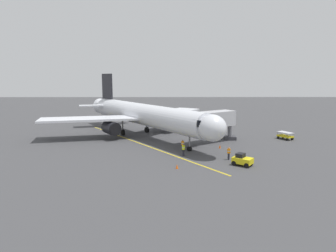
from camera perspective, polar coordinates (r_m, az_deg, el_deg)
The scene contains 11 objects.
ground_plane at distance 56.59m, azimuth -3.80°, elevation -1.67°, with size 220.00×220.00×0.00m, color #424244.
apron_lead_in_line at distance 49.24m, azimuth -5.29°, elevation -3.34°, with size 0.24×40.00×0.01m, color yellow.
airplane at distance 54.70m, azimuth -4.97°, elevation 2.18°, with size 30.95×35.28×11.50m.
jet_bridge at distance 48.79m, azimuth 7.21°, elevation 1.00°, with size 10.48×8.28×5.40m.
ground_crew_marshaller at distance 40.12m, azimuth 11.49°, elevation -5.10°, with size 0.41×0.26×1.71m.
ground_crew_wing_walker at distance 41.31m, azimuth 2.96°, elevation -4.50°, with size 0.45×0.47×1.71m.
ground_crew_loader at distance 43.90m, azimuth 2.81°, elevation -3.68°, with size 0.44×0.32×1.71m.
baggage_cart_near_nose at distance 56.09m, azimuth 21.42°, elevation -1.71°, with size 2.49×2.95×1.27m.
tug_portside at distance 37.99m, azimuth 13.95°, elevation -6.28°, with size 2.74×2.59×1.50m.
safety_cone_nose_left at distance 35.75m, azimuth 1.72°, elevation -7.70°, with size 0.32×0.32×0.55m, color #F2590F.
safety_cone_nose_right at distance 46.44m, azimuth 9.85°, elevation -3.86°, with size 0.32×0.32×0.55m, color #F2590F.
Camera 1 is at (-3.38, 55.47, 10.68)m, focal length 32.02 mm.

